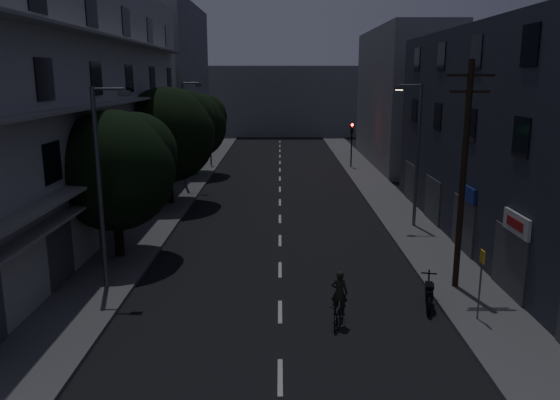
{
  "coord_description": "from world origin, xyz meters",
  "views": [
    {
      "loc": [
        -0.01,
        -12.27,
        8.49
      ],
      "look_at": [
        0.0,
        12.0,
        3.0
      ],
      "focal_mm": 35.0,
      "sensor_mm": 36.0,
      "label": 1
    }
  ],
  "objects_px": {
    "bus_stop_sign": "(481,272)",
    "cyclist": "(339,307)",
    "utility_pole": "(463,172)",
    "motorcycle": "(429,295)"
  },
  "relations": [
    {
      "from": "utility_pole",
      "to": "motorcycle",
      "type": "xyz_separation_m",
      "value": [
        -1.58,
        -1.82,
        -4.35
      ]
    },
    {
      "from": "bus_stop_sign",
      "to": "cyclist",
      "type": "distance_m",
      "value": 5.07
    },
    {
      "from": "bus_stop_sign",
      "to": "motorcycle",
      "type": "bearing_deg",
      "value": 137.67
    },
    {
      "from": "utility_pole",
      "to": "bus_stop_sign",
      "type": "relative_size",
      "value": 3.56
    },
    {
      "from": "cyclist",
      "to": "utility_pole",
      "type": "bearing_deg",
      "value": 48.36
    },
    {
      "from": "motorcycle",
      "to": "bus_stop_sign",
      "type": "bearing_deg",
      "value": -29.04
    },
    {
      "from": "cyclist",
      "to": "motorcycle",
      "type": "bearing_deg",
      "value": 38.08
    },
    {
      "from": "bus_stop_sign",
      "to": "cyclist",
      "type": "bearing_deg",
      "value": -177.86
    },
    {
      "from": "utility_pole",
      "to": "cyclist",
      "type": "bearing_deg",
      "value": -147.26
    },
    {
      "from": "utility_pole",
      "to": "cyclist",
      "type": "distance_m",
      "value": 7.38
    }
  ]
}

